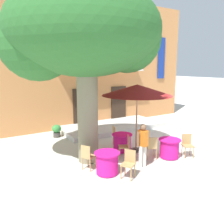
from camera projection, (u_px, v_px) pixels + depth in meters
ground_plane at (162, 145)px, 10.83m from camera, size 120.00×120.00×0.00m
building_facade at (86, 64)px, 15.72m from camera, size 13.00×5.09×7.50m
entrance_step_platform at (112, 126)px, 13.66m from camera, size 5.89×2.65×0.25m
plane_tree at (83, 34)px, 8.15m from camera, size 5.60×4.92×6.47m
cafe_table_near_tree at (122, 142)px, 9.96m from camera, size 0.86×0.86×0.76m
cafe_chair_near_tree_0 at (116, 135)px, 10.63m from camera, size 0.51×0.51×0.91m
cafe_chair_near_tree_1 at (126, 145)px, 9.20m from camera, size 0.54×0.54×0.91m
cafe_table_middle at (169, 148)px, 9.27m from camera, size 0.86×0.86×0.76m
cafe_chair_middle_0 at (152, 146)px, 9.09m from camera, size 0.54×0.54×0.91m
cafe_chair_middle_1 at (187, 144)px, 9.37m from camera, size 0.54×0.54×0.91m
cafe_table_front at (107, 163)px, 7.86m from camera, size 0.86×0.86×0.76m
cafe_chair_front_0 at (88, 155)px, 8.14m from camera, size 0.54×0.54×0.91m
cafe_chair_front_1 at (129, 162)px, 7.59m from camera, size 0.55×0.55×0.91m
cafe_umbrella at (137, 90)px, 9.57m from camera, size 2.90×2.90×2.85m
ground_planter_left at (57, 130)px, 11.97m from camera, size 0.47×0.47×0.65m
pedestrian_near_entrance at (143, 143)px, 8.30m from camera, size 0.53×0.37×1.60m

